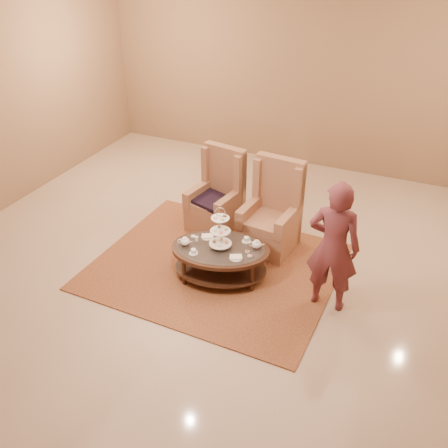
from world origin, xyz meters
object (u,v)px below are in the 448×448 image
at_px(armchair_right, 272,219).
at_px(person, 333,247).
at_px(tea_table, 220,253).
at_px(armchair_left, 218,202).

bearing_deg(armchair_right, person, -35.92).
distance_m(tea_table, armchair_right, 1.06).
bearing_deg(armchair_right, armchair_left, 174.86).
relative_size(armchair_left, person, 0.75).
bearing_deg(tea_table, armchair_left, 100.96).
bearing_deg(tea_table, armchair_right, 55.14).
distance_m(tea_table, armchair_left, 1.31).
distance_m(armchair_right, person, 1.48).
xyz_separation_m(armchair_left, person, (1.99, -1.14, 0.42)).
bearing_deg(armchair_left, tea_table, -54.07).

